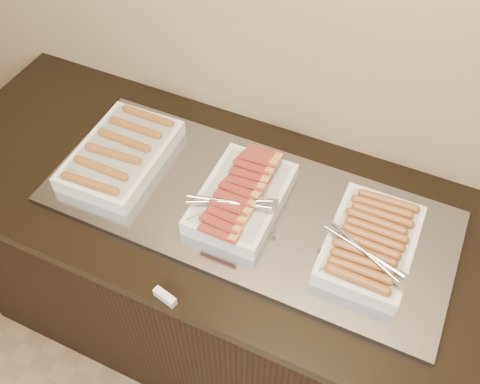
% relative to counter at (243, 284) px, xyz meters
% --- Properties ---
extents(counter, '(2.06, 0.76, 0.90)m').
position_rel_counter_xyz_m(counter, '(0.00, 0.00, 0.00)').
color(counter, black).
rests_on(counter, ground).
extents(warming_tray, '(1.20, 0.50, 0.02)m').
position_rel_counter_xyz_m(warming_tray, '(0.01, 0.00, 0.46)').
color(warming_tray, '#8F929C').
rests_on(warming_tray, counter).
extents(dish_left, '(0.26, 0.39, 0.07)m').
position_rel_counter_xyz_m(dish_left, '(-0.42, 0.00, 0.50)').
color(dish_left, silver).
rests_on(dish_left, warming_tray).
extents(dish_center, '(0.27, 0.36, 0.10)m').
position_rel_counter_xyz_m(dish_center, '(-0.01, -0.00, 0.50)').
color(dish_center, silver).
rests_on(dish_center, warming_tray).
extents(dish_right, '(0.27, 0.34, 0.08)m').
position_rel_counter_xyz_m(dish_right, '(0.38, -0.00, 0.50)').
color(dish_right, silver).
rests_on(dish_right, warming_tray).
extents(label_holder, '(0.07, 0.03, 0.03)m').
position_rel_counter_xyz_m(label_holder, '(-0.06, -0.36, 0.46)').
color(label_holder, silver).
rests_on(label_holder, counter).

